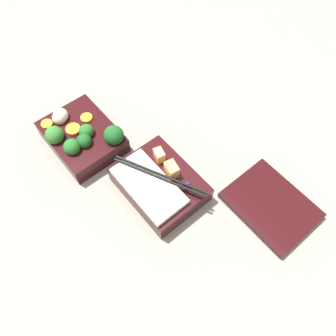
# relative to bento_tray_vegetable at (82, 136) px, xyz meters

# --- Properties ---
(ground_plane) EXTENTS (3.00, 3.00, 0.00)m
(ground_plane) POSITION_rel_bento_tray_vegetable_xyz_m (0.10, 0.03, -0.03)
(ground_plane) COLOR gray
(bento_tray_vegetable) EXTENTS (0.17, 0.14, 0.07)m
(bento_tray_vegetable) POSITION_rel_bento_tray_vegetable_xyz_m (0.00, 0.00, 0.00)
(bento_tray_vegetable) COLOR black
(bento_tray_vegetable) RESTS_ON ground_plane
(bento_tray_rice) EXTENTS (0.18, 0.13, 0.07)m
(bento_tray_rice) POSITION_rel_bento_tray_vegetable_xyz_m (0.20, 0.06, -0.00)
(bento_tray_rice) COLOR black
(bento_tray_rice) RESTS_ON ground_plane
(bento_lid) EXTENTS (0.17, 0.13, 0.02)m
(bento_lid) POSITION_rel_bento_tray_vegetable_xyz_m (0.37, 0.20, -0.02)
(bento_lid) COLOR black
(bento_lid) RESTS_ON ground_plane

